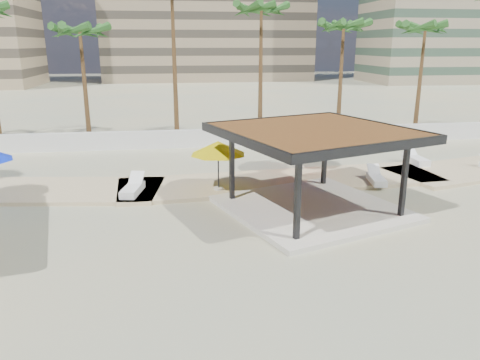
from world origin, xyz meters
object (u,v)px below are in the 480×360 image
(pavilion_central, at_px, (314,162))
(lounger_d, at_px, (415,159))
(umbrella_c, at_px, (300,124))
(lounger_b, at_px, (376,179))
(lounger_a, at_px, (133,189))

(pavilion_central, distance_m, lounger_d, 10.36)
(lounger_d, bearing_deg, umbrella_c, 92.40)
(lounger_b, bearing_deg, umbrella_c, 54.04)
(pavilion_central, relative_size, umbrella_c, 2.09)
(lounger_b, bearing_deg, lounger_d, -38.23)
(pavilion_central, xyz_separation_m, umbrella_c, (1.11, 6.14, 0.55))
(pavilion_central, bearing_deg, umbrella_c, 60.52)
(umbrella_c, distance_m, lounger_a, 9.42)
(umbrella_c, bearing_deg, pavilion_central, -100.27)
(lounger_a, height_order, lounger_d, lounger_d)
(pavilion_central, bearing_deg, lounger_b, 16.58)
(pavilion_central, height_order, lounger_a, pavilion_central)
(umbrella_c, distance_m, lounger_b, 4.92)
(umbrella_c, relative_size, lounger_a, 1.95)
(lounger_b, xyz_separation_m, lounger_d, (3.85, 3.41, 0.03))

